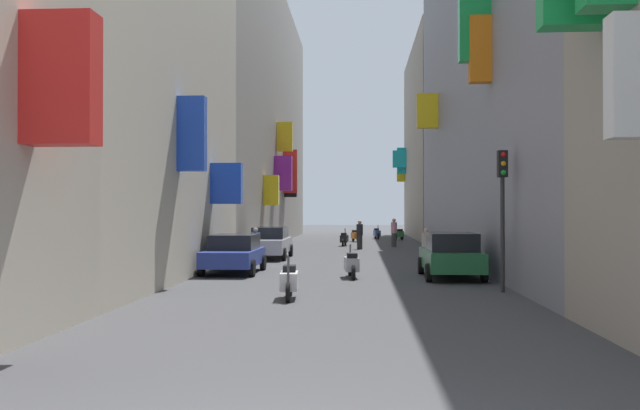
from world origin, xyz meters
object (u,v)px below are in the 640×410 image
at_px(pedestrian_near_right, 256,246).
at_px(pedestrian_mid_street, 426,248).
at_px(parked_car_blue, 234,253).
at_px(parked_car_silver, 270,242).
at_px(scooter_orange, 355,235).
at_px(parked_car_green, 451,255).
at_px(scooter_black, 344,239).
at_px(scooter_blue, 377,233).
at_px(pedestrian_crossing, 394,233).
at_px(scooter_silver, 352,264).
at_px(traffic_light_near_corner, 503,195).
at_px(scooter_white, 289,281).
at_px(pedestrian_near_left, 360,235).
at_px(scooter_green, 399,234).

bearing_deg(pedestrian_near_right, pedestrian_mid_street, -6.89).
distance_m(parked_car_blue, parked_car_silver, 7.43).
xyz_separation_m(parked_car_blue, scooter_orange, (4.27, 24.55, -0.28)).
bearing_deg(pedestrian_near_right, parked_car_green, -36.40).
bearing_deg(scooter_black, scooter_orange, 83.14).
relative_size(scooter_blue, pedestrian_crossing, 1.06).
bearing_deg(scooter_silver, pedestrian_crossing, 82.82).
height_order(parked_car_green, scooter_silver, parked_car_green).
xyz_separation_m(scooter_black, pedestrian_near_right, (-3.45, -14.64, 0.31)).
height_order(parked_car_blue, parked_car_silver, parked_car_silver).
bearing_deg(parked_car_blue, pedestrian_mid_street, 24.35).
relative_size(parked_car_silver, scooter_black, 2.30).
bearing_deg(scooter_silver, traffic_light_near_corner, -40.95).
distance_m(parked_car_blue, traffic_light_near_corner, 10.21).
bearing_deg(scooter_blue, scooter_white, -95.01).
relative_size(scooter_white, pedestrian_near_left, 1.04).
distance_m(pedestrian_near_left, traffic_light_near_corner, 20.74).
height_order(scooter_black, scooter_green, same).
bearing_deg(pedestrian_near_right, traffic_light_near_corner, -47.96).
bearing_deg(parked_car_green, pedestrian_near_right, 143.60).
xyz_separation_m(scooter_silver, scooter_white, (-1.54, -5.44, -0.00)).
xyz_separation_m(scooter_blue, scooter_green, (1.63, -2.20, 0.00)).
bearing_deg(pedestrian_mid_street, scooter_white, -113.90).
distance_m(parked_car_green, pedestrian_crossing, 19.09).
height_order(scooter_orange, scooter_black, same).
height_order(parked_car_green, scooter_black, parked_car_green).
bearing_deg(traffic_light_near_corner, scooter_green, 91.71).
distance_m(scooter_orange, scooter_black, 5.78).
distance_m(scooter_white, pedestrian_near_left, 22.09).
distance_m(scooter_orange, pedestrian_near_left, 9.48).
relative_size(parked_car_green, pedestrian_crossing, 2.31).
distance_m(scooter_white, pedestrian_crossing, 24.94).
relative_size(scooter_black, pedestrian_near_left, 1.14).
distance_m(scooter_white, pedestrian_mid_street, 11.19).
bearing_deg(scooter_green, scooter_orange, -139.55).
distance_m(scooter_green, scooter_white, 34.65).
relative_size(parked_car_blue, traffic_light_near_corner, 1.00).
relative_size(scooter_green, pedestrian_mid_street, 1.21).
relative_size(scooter_silver, scooter_white, 1.06).
xyz_separation_m(parked_car_silver, pedestrian_crossing, (6.41, 10.26, 0.12)).
bearing_deg(scooter_green, pedestrian_crossing, -95.13).
relative_size(scooter_black, traffic_light_near_corner, 0.49).
bearing_deg(scooter_blue, parked_car_silver, -104.32).
bearing_deg(scooter_green, pedestrian_near_right, -107.83).
bearing_deg(traffic_light_near_corner, scooter_silver, 139.05).
distance_m(parked_car_green, traffic_light_near_corner, 4.37).
relative_size(scooter_silver, pedestrian_near_right, 1.22).
xyz_separation_m(parked_car_silver, parked_car_green, (7.34, -8.80, 0.01)).
relative_size(parked_car_green, scooter_black, 2.12).
xyz_separation_m(parked_car_green, scooter_white, (-4.89, -5.55, -0.33)).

